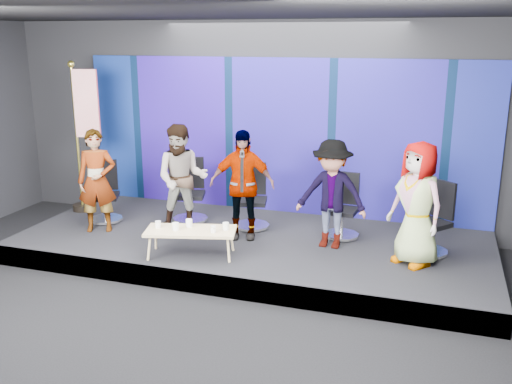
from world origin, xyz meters
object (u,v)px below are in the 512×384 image
chair_a (105,201)px  panelist_c (242,185)px  panelist_a (97,181)px  chair_c (252,207)px  flag_stand (84,134)px  panelist_e (417,204)px  mug_a (158,224)px  chair_b (190,200)px  mug_b (176,227)px  mug_d (213,229)px  panelist_d (332,194)px  chair_d (342,216)px  mug_e (226,226)px  mug_c (189,223)px  panelist_b (182,178)px  chair_e (431,230)px  coffee_table (191,232)px

chair_a → panelist_c: panelist_c is taller
panelist_a → chair_c: 2.42m
panelist_a → flag_stand: bearing=107.5°
panelist_e → chair_c: bearing=-158.9°
mug_a → chair_b: bearing=97.5°
chair_c → mug_b: 1.64m
chair_a → mug_d: chair_a is taller
panelist_d → chair_d: bearing=83.8°
panelist_c → mug_d: panelist_c is taller
mug_e → mug_c: bearing=-176.1°
panelist_b → mug_c: bearing=-76.4°
chair_b → chair_e: (3.79, -0.31, -0.00)m
flag_stand → panelist_e: bearing=-22.2°
panelist_e → panelist_c: bearing=-148.0°
panelist_c → panelist_e: (2.51, -0.27, 0.01)m
panelist_b → panelist_e: size_ratio=1.01×
chair_d → mug_c: 2.34m
panelist_b → mug_d: bearing=-63.4°
flag_stand → chair_a: bearing=-48.9°
chair_c → panelist_d: panelist_d is taller
chair_b → mug_d: chair_b is taller
mug_b → chair_e: bearing=20.1°
panelist_b → mug_b: (0.38, -1.04, -0.40)m
chair_c → mug_b: size_ratio=9.58×
panelist_d → coffee_table: 2.04m
chair_c → mug_c: 1.42m
chair_d → coffee_table: size_ratio=0.73×
panelist_e → coffee_table: bearing=-129.1°
panelist_b → mug_d: panelist_b is taller
mug_a → chair_c: bearing=60.0°
panelist_a → panelist_b: bearing=-5.7°
panelist_a → chair_d: bearing=-10.2°
panelist_d → chair_b: bearing=172.7°
chair_a → panelist_e: size_ratio=0.59×
panelist_c → panelist_d: (1.34, 0.02, -0.04)m
panelist_e → mug_e: (-2.47, -0.53, -0.40)m
panelist_d → chair_e: size_ratio=1.53×
chair_d → panelist_d: 0.68m
chair_d → chair_e: (1.29, -0.32, 0.02)m
chair_b → mug_c: bearing=-82.7°
chair_d → panelist_d: panelist_d is taller
panelist_a → chair_e: (4.93, 0.59, -0.46)m
mug_a → mug_c: 0.43m
panelist_a → chair_b: panelist_a is taller
panelist_c → mug_c: (-0.49, -0.83, -0.39)m
chair_e → chair_b: bearing=-146.7°
panelist_d → coffee_table: bearing=-147.3°
panelist_a → coffee_table: bearing=-40.9°
mug_c → chair_e: bearing=17.7°
mug_e → mug_a: bearing=-167.6°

